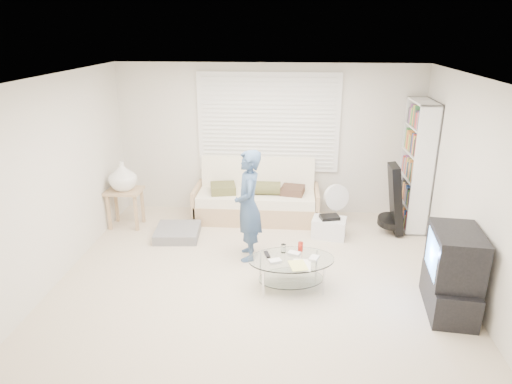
# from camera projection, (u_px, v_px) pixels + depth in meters

# --- Properties ---
(ground) EXTENTS (5.00, 5.00, 0.00)m
(ground) POSITION_uv_depth(u_px,v_px,m) (258.00, 275.00, 5.91)
(ground) COLOR beige
(ground) RESTS_ON ground
(room_shell) EXTENTS (5.02, 4.52, 2.51)m
(room_shell) POSITION_uv_depth(u_px,v_px,m) (261.00, 144.00, 5.80)
(room_shell) COLOR silver
(room_shell) RESTS_ON ground
(window_blinds) EXTENTS (2.32, 0.08, 1.62)m
(window_blinds) POSITION_uv_depth(u_px,v_px,m) (268.00, 123.00, 7.44)
(window_blinds) COLOR silver
(window_blinds) RESTS_ON ground
(futon_sofa) EXTENTS (2.03, 0.82, 0.99)m
(futon_sofa) POSITION_uv_depth(u_px,v_px,m) (257.00, 200.00, 7.56)
(futon_sofa) COLOR tan
(futon_sofa) RESTS_ON ground
(grey_floor_pillow) EXTENTS (0.70, 0.70, 0.15)m
(grey_floor_pillow) POSITION_uv_depth(u_px,v_px,m) (178.00, 232.00, 6.95)
(grey_floor_pillow) COLOR slate
(grey_floor_pillow) RESTS_ON ground
(side_table) EXTENTS (0.54, 0.44, 1.08)m
(side_table) POSITION_uv_depth(u_px,v_px,m) (123.00, 179.00, 7.10)
(side_table) COLOR tan
(side_table) RESTS_ON ground
(bookshelf) EXTENTS (0.32, 0.84, 2.00)m
(bookshelf) POSITION_uv_depth(u_px,v_px,m) (416.00, 166.00, 7.05)
(bookshelf) COLOR white
(bookshelf) RESTS_ON ground
(guitar_case) EXTENTS (0.39, 0.40, 1.09)m
(guitar_case) POSITION_uv_depth(u_px,v_px,m) (394.00, 204.00, 6.93)
(guitar_case) COLOR black
(guitar_case) RESTS_ON ground
(floor_fan) EXTENTS (0.43, 0.29, 0.70)m
(floor_fan) POSITION_uv_depth(u_px,v_px,m) (337.00, 201.00, 7.26)
(floor_fan) COLOR white
(floor_fan) RESTS_ON ground
(storage_bin) EXTENTS (0.55, 0.43, 0.35)m
(storage_bin) POSITION_uv_depth(u_px,v_px,m) (329.00, 227.00, 6.93)
(storage_bin) COLOR white
(storage_bin) RESTS_ON ground
(tv_unit) EXTENTS (0.56, 0.93, 0.97)m
(tv_unit) POSITION_uv_depth(u_px,v_px,m) (452.00, 273.00, 5.04)
(tv_unit) COLOR black
(tv_unit) RESTS_ON ground
(coffee_table) EXTENTS (1.14, 0.83, 0.51)m
(coffee_table) POSITION_uv_depth(u_px,v_px,m) (292.00, 264.00, 5.54)
(coffee_table) COLOR silver
(coffee_table) RESTS_ON ground
(standing_person) EXTENTS (0.44, 0.60, 1.53)m
(standing_person) POSITION_uv_depth(u_px,v_px,m) (248.00, 206.00, 6.11)
(standing_person) COLOR #304A67
(standing_person) RESTS_ON ground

